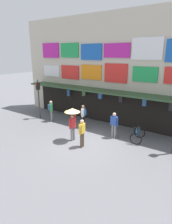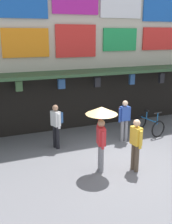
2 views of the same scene
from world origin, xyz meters
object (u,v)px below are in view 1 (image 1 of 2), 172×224
Objects in this scene: pedestrian_in_white at (114,123)px; pedestrian_in_blue at (82,132)px; bicycle_parked at (138,135)px; traffic_light_near at (38,93)px; pedestrian_in_yellow at (83,114)px; pedestrian_with_umbrella at (72,115)px; pedestrian_in_black at (51,109)px.

pedestrian_in_white and pedestrian_in_blue have the same top height.
bicycle_parked is at bearing 13.94° from pedestrian_in_white.
traffic_light_near is 1.90× the size of pedestrian_in_yellow.
pedestrian_with_umbrella reaches higher than bicycle_parked.
pedestrian_in_blue is (5.95, -2.18, -1.19)m from traffic_light_near.
pedestrian_in_white is 2.41m from pedestrian_in_blue.
pedestrian_in_yellow is at bearing 124.14° from pedestrian_in_blue.
pedestrian_with_umbrella is at bearing -70.75° from pedestrian_in_yellow.
pedestrian_in_blue is (-2.34, -2.60, 0.55)m from bicycle_parked.
pedestrian_in_yellow is 2.45m from pedestrian_with_umbrella.
bicycle_parked is 3.54m from pedestrian_in_blue.
bicycle_parked is 1.61m from pedestrian_in_white.
traffic_light_near reaches higher than pedestrian_in_black.
pedestrian_in_blue is 0.81× the size of pedestrian_with_umbrella.
pedestrian_in_white is at bearing -166.06° from bicycle_parked.
pedestrian_in_blue is 1.27m from pedestrian_with_umbrella.
pedestrian_with_umbrella is at bearing -135.38° from pedestrian_in_white.
bicycle_parked is 7.02m from pedestrian_in_black.
traffic_light_near is 1.90× the size of pedestrian_in_white.
bicycle_parked is at bearing 33.63° from pedestrian_with_umbrella.
pedestrian_in_white and pedestrian_in_yellow have the same top height.
pedestrian_with_umbrella is (3.65, -1.83, 0.66)m from pedestrian_in_black.
pedestrian_with_umbrella is at bearing 158.72° from pedestrian_in_blue.
pedestrian_with_umbrella is (-1.88, -1.86, 0.66)m from pedestrian_in_white.
pedestrian_in_white is (6.84, 0.06, -1.16)m from traffic_light_near.
pedestrian_in_black is at bearing -172.07° from pedestrian_in_yellow.
pedestrian_in_blue is 3.16m from pedestrian_in_yellow.
traffic_light_near is at bearing -174.13° from pedestrian_in_yellow.
bicycle_parked is at bearing 2.90° from traffic_light_near.
pedestrian_in_yellow is (-2.66, 0.37, 0.00)m from pedestrian_in_white.
pedestrian_in_blue is at bearing -131.92° from bicycle_parked.
pedestrian_in_black is at bearing 153.46° from pedestrian_with_umbrella.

